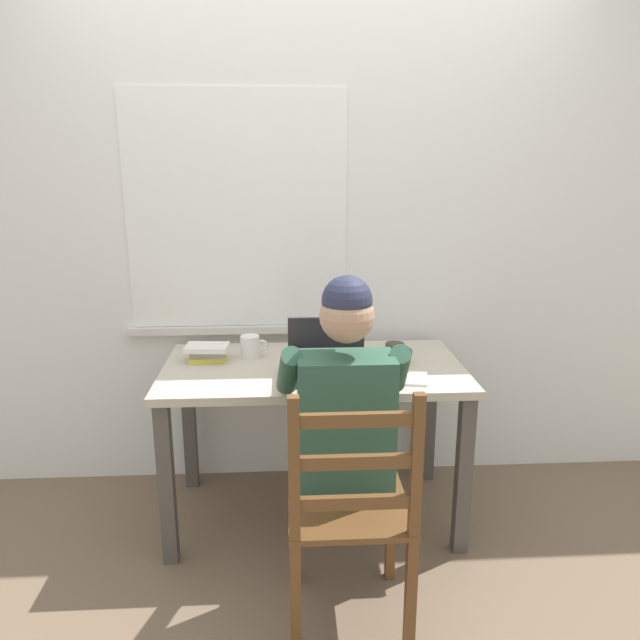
% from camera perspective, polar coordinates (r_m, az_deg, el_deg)
% --- Properties ---
extents(ground_plane, '(8.00, 8.00, 0.00)m').
position_cam_1_polar(ground_plane, '(3.00, -0.60, -17.79)').
color(ground_plane, brown).
extents(back_wall, '(6.00, 0.08, 2.60)m').
position_cam_1_polar(back_wall, '(2.97, -1.21, 8.74)').
color(back_wall, silver).
rests_on(back_wall, ground).
extents(desk, '(1.31, 0.71, 0.74)m').
position_cam_1_polar(desk, '(2.71, -0.64, -6.41)').
color(desk, '#BCB29E').
rests_on(desk, ground).
extents(seated_person, '(0.50, 0.60, 1.24)m').
position_cam_1_polar(seated_person, '(2.30, 2.16, -9.09)').
color(seated_person, '#2D5642').
rests_on(seated_person, ground).
extents(wooden_chair, '(0.42, 0.42, 0.94)m').
position_cam_1_polar(wooden_chair, '(2.16, 2.84, -17.58)').
color(wooden_chair, brown).
rests_on(wooden_chair, ground).
extents(laptop, '(0.33, 0.28, 0.23)m').
position_cam_1_polar(laptop, '(2.55, 0.72, -3.96)').
color(laptop, '#232328').
rests_on(laptop, desk).
extents(computer_mouse, '(0.06, 0.10, 0.03)m').
position_cam_1_polar(computer_mouse, '(2.55, 5.75, -4.89)').
color(computer_mouse, black).
rests_on(computer_mouse, desk).
extents(coffee_mug_white, '(0.12, 0.09, 0.10)m').
position_cam_1_polar(coffee_mug_white, '(2.78, -6.55, -2.49)').
color(coffee_mug_white, white).
rests_on(coffee_mug_white, desk).
extents(coffee_mug_dark, '(0.12, 0.08, 0.10)m').
position_cam_1_polar(coffee_mug_dark, '(2.70, 7.09, -3.14)').
color(coffee_mug_dark, '#38281E').
rests_on(coffee_mug_dark, desk).
extents(book_stack_main, '(0.20, 0.15, 0.07)m').
position_cam_1_polar(book_stack_main, '(2.77, -10.55, -2.99)').
color(book_stack_main, gold).
rests_on(book_stack_main, desk).
extents(paper_pile_near_laptop, '(0.29, 0.21, 0.01)m').
position_cam_1_polar(paper_pile_near_laptop, '(2.53, 7.12, -5.39)').
color(paper_pile_near_laptop, white).
rests_on(paper_pile_near_laptop, desk).
extents(paper_pile_back_corner, '(0.26, 0.22, 0.01)m').
position_cam_1_polar(paper_pile_back_corner, '(2.66, 2.78, -4.23)').
color(paper_pile_back_corner, silver).
rests_on(paper_pile_back_corner, desk).
extents(paper_pile_side, '(0.19, 0.19, 0.01)m').
position_cam_1_polar(paper_pile_side, '(2.76, 2.89, -3.59)').
color(paper_pile_side, silver).
rests_on(paper_pile_side, desk).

